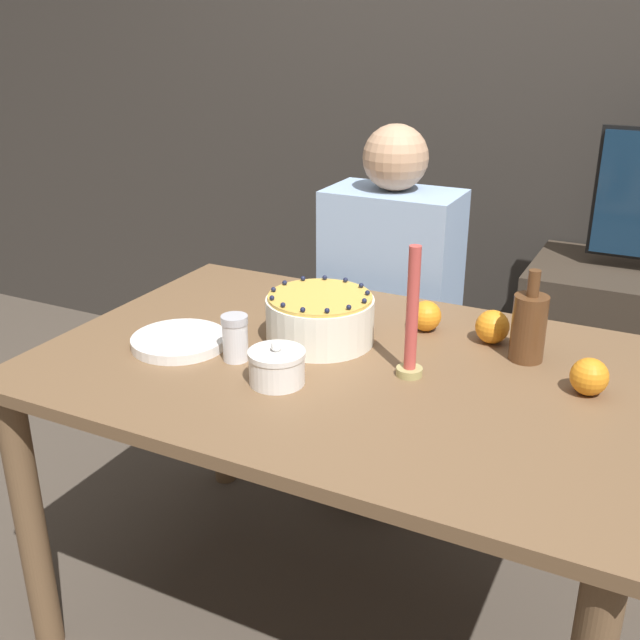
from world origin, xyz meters
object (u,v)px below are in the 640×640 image
Objects in this scene: sugar_bowl at (277,367)px; bottle at (529,326)px; candle at (411,324)px; cake at (320,318)px; sugar_shaker at (235,338)px; person_man_blue_shirt at (389,339)px.

sugar_bowl is 0.57× the size of bottle.
candle is 0.29m from bottle.
sugar_shaker is (-0.12, -0.18, -0.00)m from cake.
cake reaches higher than sugar_bowl.
sugar_bowl is 0.10× the size of person_man_blue_shirt.
cake is at bearing 162.78° from candle.
bottle is 0.18× the size of person_man_blue_shirt.
bottle is at bearing 137.67° from person_man_blue_shirt.
sugar_bowl is at bearing -22.48° from sugar_shaker.
candle reaches higher than cake.
sugar_shaker is at bearing 84.28° from person_man_blue_shirt.
sugar_bowl is at bearing -141.53° from bottle.
bottle reaches higher than sugar_bowl.
person_man_blue_shirt is at bearing 94.49° from sugar_bowl.
person_man_blue_shirt is (-0.51, 0.47, -0.32)m from bottle.
bottle is at bearing 38.47° from sugar_bowl.
cake is 2.10× the size of sugar_bowl.
sugar_shaker is 0.66m from bottle.
bottle is (0.47, 0.12, 0.02)m from cake.
cake is 0.22× the size of person_man_blue_shirt.
sugar_bowl is at bearing -85.81° from cake.
person_man_blue_shirt reaches higher than sugar_shaker.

